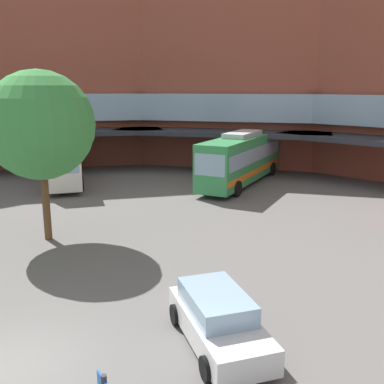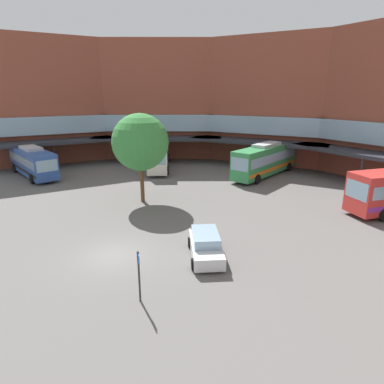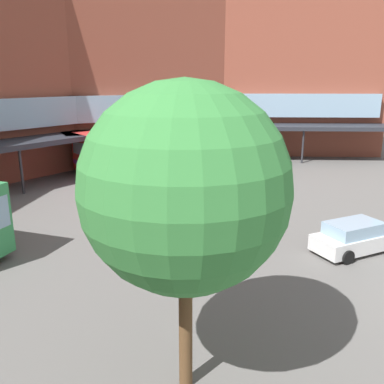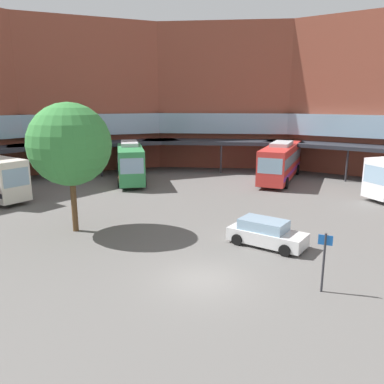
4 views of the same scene
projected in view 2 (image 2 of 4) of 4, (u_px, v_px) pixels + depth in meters
name	position (u px, v px, depth m)	size (l,w,h in m)	color
ground_plane	(114.00, 255.00, 20.58)	(117.92, 117.92, 0.00)	#605E5B
station_building	(291.00, 109.00, 34.36)	(75.96, 38.18, 17.20)	brown
bus_0	(159.00, 153.00, 43.84)	(10.23, 10.13, 3.98)	silver
bus_3	(266.00, 159.00, 39.77)	(3.13, 12.31, 4.00)	#338C4C
bus_4	(33.00, 161.00, 39.51)	(11.00, 3.82, 3.62)	#2D519E
parked_car	(206.00, 245.00, 20.26)	(4.44, 4.33, 1.53)	silver
plaza_tree	(140.00, 142.00, 29.12)	(5.10, 5.10, 8.12)	brown
stop_sign_post	(139.00, 271.00, 15.57)	(0.54, 0.34, 2.70)	#2D2D33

